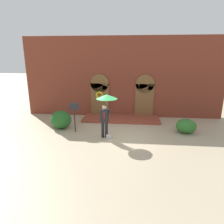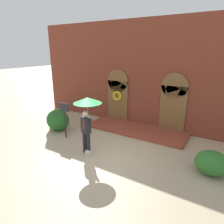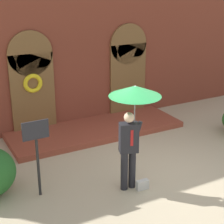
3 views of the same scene
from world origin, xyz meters
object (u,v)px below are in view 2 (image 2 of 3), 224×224
at_px(handbag, 89,154).
at_px(person_with_umbrella, 87,109).
at_px(sign_post, 64,115).
at_px(shrub_right, 212,163).
at_px(shrub_left, 58,120).

bearing_deg(handbag, person_with_umbrella, 131.52).
bearing_deg(sign_post, shrub_right, 4.04).
xyz_separation_m(person_with_umbrella, shrub_right, (4.46, 1.11, -1.51)).
relative_size(sign_post, shrub_right, 1.51).
relative_size(person_with_umbrella, handbag, 8.44).
xyz_separation_m(sign_post, shrub_right, (6.38, 0.45, -0.76)).
distance_m(sign_post, shrub_right, 6.44).
distance_m(sign_post, shrub_left, 1.26).
bearing_deg(shrub_right, person_with_umbrella, -166.08).
relative_size(sign_post, shrub_left, 1.37).
xyz_separation_m(person_with_umbrella, shrub_left, (-2.91, 1.13, -1.36)).
bearing_deg(shrub_right, handbag, -163.12).
distance_m(person_with_umbrella, shrub_left, 3.41).
relative_size(handbag, shrub_left, 0.22).
bearing_deg(shrub_left, sign_post, -25.49).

